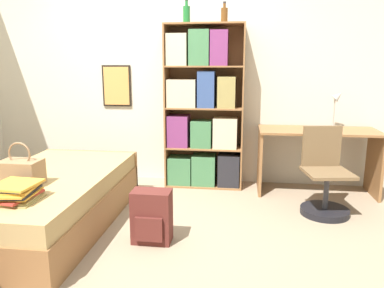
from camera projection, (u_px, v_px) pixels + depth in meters
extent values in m
plane|color=gray|center=(122.00, 230.00, 3.30)|extent=(14.00, 14.00, 0.00)
cube|color=beige|center=(158.00, 75.00, 4.55)|extent=(10.00, 0.06, 2.60)
cube|color=black|center=(117.00, 86.00, 4.61)|extent=(0.36, 0.02, 0.50)
cube|color=#DB994C|center=(116.00, 86.00, 4.60)|extent=(0.32, 0.01, 0.46)
cube|color=olive|center=(50.00, 210.00, 3.35)|extent=(1.07, 1.99, 0.31)
cube|color=tan|center=(47.00, 185.00, 3.30)|extent=(1.04, 1.96, 0.16)
cube|color=olive|center=(92.00, 171.00, 4.28)|extent=(1.07, 0.04, 0.47)
cube|color=#93704C|center=(21.00, 173.00, 3.02)|extent=(0.32, 0.21, 0.20)
torus|color=#93704C|center=(19.00, 154.00, 2.99)|extent=(0.19, 0.02, 0.19)
cube|color=#99894C|center=(18.00, 200.00, 2.69)|extent=(0.30, 0.29, 0.01)
cube|color=#99894C|center=(18.00, 197.00, 2.71)|extent=(0.30, 0.33, 0.01)
cube|color=#B2382D|center=(17.00, 196.00, 2.69)|extent=(0.27, 0.36, 0.02)
cube|color=gold|center=(17.00, 194.00, 2.70)|extent=(0.28, 0.32, 0.01)
cube|color=#232328|center=(16.00, 192.00, 2.69)|extent=(0.29, 0.34, 0.02)
cube|color=gold|center=(14.00, 190.00, 2.68)|extent=(0.30, 0.37, 0.02)
cube|color=gold|center=(16.00, 188.00, 2.67)|extent=(0.30, 0.32, 0.01)
cube|color=#334C84|center=(16.00, 186.00, 2.69)|extent=(0.23, 0.31, 0.01)
cube|color=gold|center=(15.00, 185.00, 2.66)|extent=(0.31, 0.31, 0.02)
cube|color=olive|center=(167.00, 107.00, 4.39)|extent=(0.02, 0.35, 1.87)
cube|color=olive|center=(243.00, 108.00, 4.28)|extent=(0.02, 0.35, 1.87)
cube|color=olive|center=(206.00, 106.00, 4.50)|extent=(0.90, 0.01, 1.87)
cube|color=olive|center=(204.00, 184.00, 4.53)|extent=(0.86, 0.35, 0.02)
cube|color=olive|center=(204.00, 147.00, 4.43)|extent=(0.86, 0.35, 0.02)
cube|color=olive|center=(204.00, 108.00, 4.34)|extent=(0.86, 0.35, 0.02)
cube|color=olive|center=(205.00, 66.00, 4.24)|extent=(0.86, 0.35, 0.02)
cube|color=olive|center=(205.00, 24.00, 4.14)|extent=(0.86, 0.35, 0.02)
cube|color=#427A4C|center=(180.00, 170.00, 4.51)|extent=(0.28, 0.26, 0.32)
cube|color=#427A4C|center=(204.00, 169.00, 4.47)|extent=(0.27, 0.26, 0.36)
cube|color=#232328|center=(229.00, 170.00, 4.43)|extent=(0.25, 0.26, 0.38)
cube|color=#7A336B|center=(179.00, 131.00, 4.42)|extent=(0.24, 0.26, 0.37)
cube|color=#427A4C|center=(202.00, 134.00, 4.39)|extent=(0.24, 0.26, 0.31)
cube|color=beige|center=(225.00, 132.00, 4.35)|extent=(0.27, 0.26, 0.35)
cube|color=beige|center=(182.00, 93.00, 4.32)|extent=(0.33, 0.26, 0.31)
cube|color=#334C84|center=(207.00, 89.00, 4.27)|extent=(0.19, 0.26, 0.41)
cube|color=#99894C|center=(227.00, 92.00, 4.25)|extent=(0.20, 0.26, 0.35)
cube|color=beige|center=(178.00, 50.00, 4.22)|extent=(0.23, 0.26, 0.35)
cube|color=#427A4C|center=(200.00, 48.00, 4.18)|extent=(0.22, 0.26, 0.39)
cube|color=#7A336B|center=(219.00, 48.00, 4.16)|extent=(0.19, 0.26, 0.38)
cylinder|color=#1E6B2D|center=(187.00, 15.00, 4.15)|extent=(0.08, 0.08, 0.18)
cylinder|color=#1E6B2D|center=(187.00, 3.00, 4.12)|extent=(0.03, 0.03, 0.06)
cylinder|color=#232328|center=(187.00, 0.00, 4.12)|extent=(0.04, 0.04, 0.02)
cylinder|color=brown|center=(224.00, 15.00, 4.05)|extent=(0.07, 0.07, 0.15)
cylinder|color=brown|center=(224.00, 6.00, 4.03)|extent=(0.03, 0.03, 0.05)
cylinder|color=#232328|center=(225.00, 2.00, 4.02)|extent=(0.03, 0.03, 0.02)
cube|color=olive|center=(318.00, 131.00, 4.11)|extent=(1.29, 0.56, 0.02)
cube|color=olive|center=(260.00, 161.00, 4.27)|extent=(0.03, 0.52, 0.70)
cube|color=olive|center=(375.00, 164.00, 4.11)|extent=(0.03, 0.52, 0.70)
cylinder|color=#ADA89E|center=(333.00, 128.00, 4.19)|extent=(0.11, 0.11, 0.02)
cylinder|color=#ADA89E|center=(334.00, 113.00, 4.15)|extent=(0.02, 0.02, 0.32)
cone|color=#ADA89E|center=(338.00, 96.00, 4.11)|extent=(0.13, 0.09, 0.13)
cylinder|color=black|center=(325.00, 211.00, 3.64)|extent=(0.46, 0.46, 0.06)
cylinder|color=#333338|center=(326.00, 194.00, 3.60)|extent=(0.05, 0.05, 0.40)
cube|color=brown|center=(328.00, 173.00, 3.55)|extent=(0.48, 0.48, 0.03)
cube|color=brown|center=(322.00, 146.00, 3.70)|extent=(0.38, 0.10, 0.40)
cube|color=#56231E|center=(152.00, 216.00, 3.04)|extent=(0.32, 0.19, 0.44)
cube|color=#56231E|center=(149.00, 230.00, 2.95)|extent=(0.22, 0.03, 0.20)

